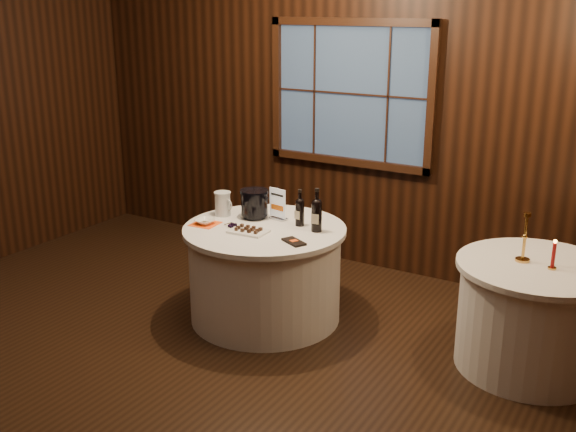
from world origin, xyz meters
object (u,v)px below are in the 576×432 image
Objects in this scene: port_bottle_left at (300,210)px; chocolate_box at (294,242)px; brass_candlestick at (524,244)px; port_bottle_right at (317,213)px; sign_stand at (278,209)px; cracker_bowl at (205,221)px; main_table at (265,273)px; glass_pitcher at (223,204)px; chocolate_plate at (248,230)px; side_table at (532,316)px; red_candle at (553,257)px; grape_bunch at (233,225)px; ice_bucket at (254,203)px.

port_bottle_left reaches higher than chocolate_box.
port_bottle_left is at bearing -175.90° from brass_candlestick.
port_bottle_right is at bearing -173.38° from brass_candlestick.
sign_stand is 1.77× the size of cracker_bowl.
glass_pitcher is (-0.46, 0.08, 0.48)m from main_table.
cracker_bowl is (-0.83, 0.01, 0.01)m from chocolate_box.
side_table is at bearing 13.00° from chocolate_plate.
red_candle is at bearing -13.10° from brass_candlestick.
grape_bunch is at bearing -108.40° from sign_stand.
red_candle is at bearing 2.43° from ice_bucket.
ice_bucket is at bearing -149.93° from sign_stand.
ice_bucket is 0.79× the size of chocolate_plate.
side_table is 1.86m from port_bottle_left.
chocolate_plate is 0.50m from glass_pitcher.
ice_bucket reaches higher than chocolate_box.
side_table is 5.25× the size of red_candle.
brass_candlestick reaches higher than ice_bucket.
port_bottle_left reaches higher than ice_bucket.
chocolate_plate reaches higher than chocolate_box.
glass_pitcher reaches higher than cracker_bowl.
grape_bunch is (-0.01, -0.29, -0.11)m from ice_bucket.
side_table is 1.74m from chocolate_box.
red_candle is at bearing 9.67° from cracker_bowl.
ice_bucket is 1.18× the size of glass_pitcher.
main_table is 0.63m from cracker_bowl.
red_candle is (2.13, 0.42, 0.07)m from chocolate_plate.
main_table is 3.72× the size of brass_candlestick.
chocolate_plate and cracker_bowl have the same top height.
grape_bunch is (-0.19, -0.35, -0.07)m from sign_stand.
red_candle is (2.29, 0.10, -0.04)m from ice_bucket.
port_bottle_left reaches higher than chocolate_plate.
side_table is 2.52m from glass_pitcher.
side_table is 2.28m from grape_bunch.
ice_bucket is 2.30m from red_candle.
side_table is at bearing 8.53° from main_table.
port_bottle_right is at bearing -2.92° from ice_bucket.
main_table is at bearing -173.07° from red_candle.
port_bottle_right is (0.18, -0.05, 0.02)m from port_bottle_left.
brass_candlestick reaches higher than cracker_bowl.
port_bottle_right is 1.71m from red_candle.
brass_candlestick reaches higher than glass_pitcher.
chocolate_plate reaches higher than side_table.
grape_bunch is at bearing -135.79° from port_bottle_left.
glass_pitcher is (-0.45, -0.14, 0.01)m from sign_stand.
port_bottle_left is 0.41m from ice_bucket.
port_bottle_right is at bearing 20.00° from cracker_bowl.
port_bottle_right is at bearing -173.85° from side_table.
main_table is 5.44× the size of ice_bucket.
sign_stand is 1.31× the size of red_candle.
cracker_bowl reaches higher than main_table.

